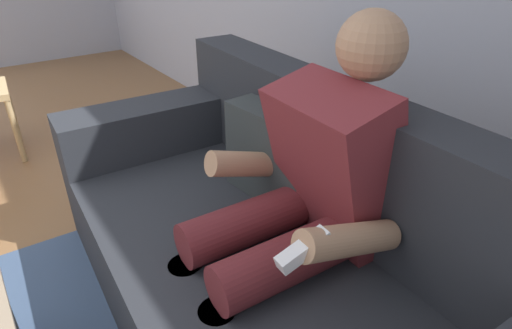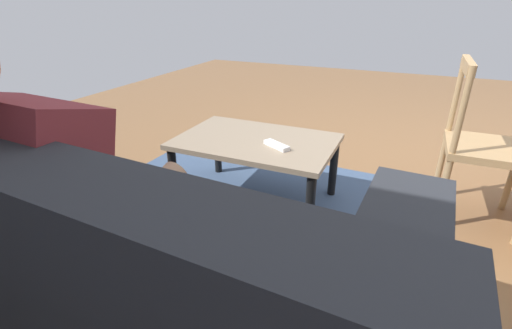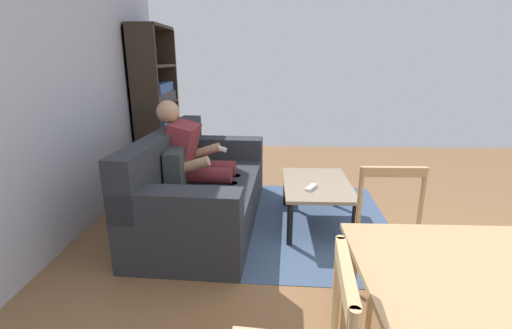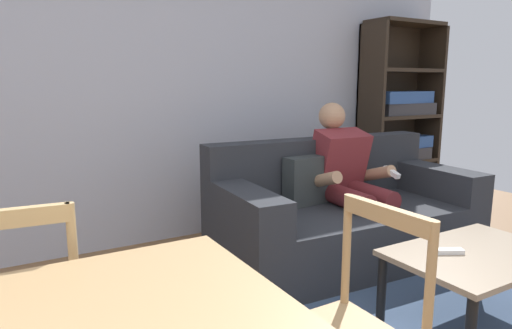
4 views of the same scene
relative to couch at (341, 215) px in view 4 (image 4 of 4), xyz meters
The scene contains 8 objects.
wall_back 1.94m from the couch, 138.49° to the left, with size 6.59×0.12×2.77m, color #B2B7C6.
couch is the anchor object (origin of this frame).
person_lounging 0.29m from the couch, 23.45° to the left, with size 0.61×0.91×1.15m.
coffee_table 1.11m from the couch, 90.81° to the right, with size 0.92×0.61×0.41m.
tv_remote 1.06m from the couch, 99.39° to the right, with size 0.05×0.17×0.02m, color white.
bookshelf 1.77m from the couch, 29.37° to the left, with size 0.90×0.36×1.91m.
dining_chair_near_wall 2.29m from the couch, 160.87° to the right, with size 0.46×0.46×0.91m.
area_rug 1.15m from the couch, 90.81° to the right, with size 2.00×1.40×0.01m, color #3D5170.
Camera 4 is at (-0.94, -0.74, 1.30)m, focal length 31.22 mm.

